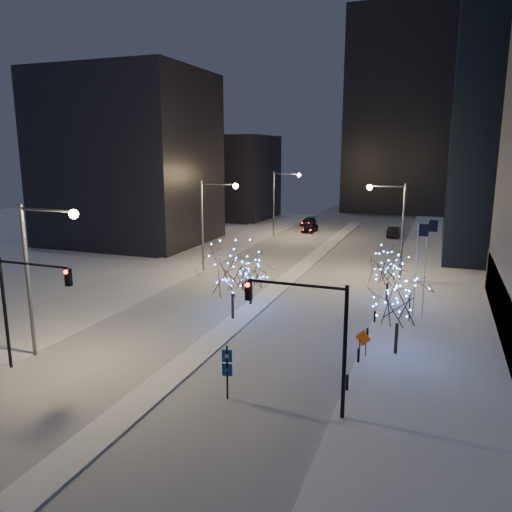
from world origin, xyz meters
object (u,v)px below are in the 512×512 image
at_px(car_near, 310,228).
at_px(holiday_tree_plaza_near, 399,299).
at_px(street_lamp_east, 394,219).
at_px(car_mid, 394,232).
at_px(traffic_signal_east, 314,326).
at_px(construction_sign, 363,340).
at_px(holiday_tree_median_near, 232,271).
at_px(street_lamp_w_mid, 211,214).
at_px(car_far, 308,222).
at_px(holiday_tree_median_far, 251,274).
at_px(traffic_signal_west, 23,297).
at_px(street_lamp_w_far, 280,195).
at_px(holiday_tree_plaza_far, 388,268).
at_px(street_lamp_w_near, 39,261).
at_px(wayfinding_sign, 227,367).

bearing_deg(car_near, holiday_tree_plaza_near, -65.40).
relative_size(street_lamp_east, car_mid, 2.03).
bearing_deg(traffic_signal_east, construction_sign, 80.37).
height_order(holiday_tree_median_near, construction_sign, holiday_tree_median_near).
relative_size(traffic_signal_east, car_near, 1.56).
xyz_separation_m(street_lamp_w_mid, car_far, (1.29, 37.74, -5.83)).
bearing_deg(street_lamp_w_mid, holiday_tree_median_far, -49.97).
bearing_deg(holiday_tree_median_far, car_mid, 78.30).
xyz_separation_m(traffic_signal_east, car_near, (-14.42, 56.41, -3.99)).
distance_m(car_near, holiday_tree_median_far, 40.81).
distance_m(street_lamp_w_mid, car_mid, 35.33).
bearing_deg(construction_sign, holiday_tree_median_far, 157.95).
height_order(street_lamp_east, car_mid, street_lamp_east).
bearing_deg(car_near, traffic_signal_west, -88.99).
bearing_deg(car_near, holiday_tree_median_near, -79.65).
relative_size(street_lamp_w_far, traffic_signal_west, 1.43).
bearing_deg(car_far, traffic_signal_west, -85.95).
bearing_deg(street_lamp_w_far, holiday_tree_median_near, -77.80).
xyz_separation_m(street_lamp_east, holiday_tree_median_far, (-10.58, -13.04, -3.57)).
xyz_separation_m(traffic_signal_east, car_far, (-16.58, 63.75, -4.09)).
relative_size(holiday_tree_median_far, holiday_tree_plaza_far, 0.89).
bearing_deg(holiday_tree_median_far, street_lamp_w_mid, 130.03).
relative_size(street_lamp_w_near, holiday_tree_plaza_near, 1.77).
distance_m(street_lamp_east, traffic_signal_east, 29.08).
bearing_deg(holiday_tree_plaza_near, car_far, 110.09).
height_order(car_mid, holiday_tree_median_near, holiday_tree_median_near).
bearing_deg(street_lamp_w_near, traffic_signal_west, -76.04).
relative_size(holiday_tree_median_far, construction_sign, 2.32).
relative_size(traffic_signal_west, holiday_tree_plaza_far, 1.49).
bearing_deg(wayfinding_sign, car_mid, 74.99).
relative_size(holiday_tree_plaza_far, wayfinding_sign, 1.53).
distance_m(street_lamp_w_mid, wayfinding_sign, 29.51).
bearing_deg(street_lamp_w_far, wayfinding_sign, -75.51).
height_order(traffic_signal_east, holiday_tree_plaza_far, traffic_signal_east).
distance_m(car_far, holiday_tree_median_far, 48.37).
relative_size(traffic_signal_east, car_mid, 1.42).
height_order(holiday_tree_plaza_far, wayfinding_sign, holiday_tree_plaza_far).
bearing_deg(construction_sign, wayfinding_sign, -112.79).
bearing_deg(wayfinding_sign, holiday_tree_median_near, 100.32).
bearing_deg(traffic_signal_east, holiday_tree_median_near, 128.25).
xyz_separation_m(street_lamp_w_mid, car_mid, (16.84, 30.53, -5.69)).
xyz_separation_m(street_lamp_w_near, street_lamp_w_far, (0.00, 50.00, 0.00)).
height_order(street_lamp_w_mid, street_lamp_east, same).
bearing_deg(holiday_tree_plaza_far, car_near, 114.27).
height_order(street_lamp_w_near, wayfinding_sign, street_lamp_w_near).
height_order(holiday_tree_median_far, holiday_tree_plaza_far, holiday_tree_plaza_far).
bearing_deg(holiday_tree_median_far, car_near, 97.02).
height_order(traffic_signal_east, car_far, traffic_signal_east).
bearing_deg(street_lamp_east, car_near, 119.59).
bearing_deg(wayfinding_sign, car_near, 88.47).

